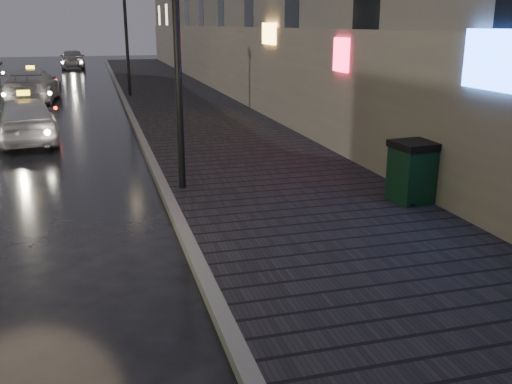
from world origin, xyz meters
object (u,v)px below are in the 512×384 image
(taxi_mid, at_px, (32,85))
(car_far, at_px, (73,59))
(taxi_near, at_px, (26,119))
(lamp_far, at_px, (125,20))
(trash_bin, at_px, (413,171))
(lamp_near, at_px, (176,14))

(taxi_mid, height_order, car_far, car_far)
(car_far, bearing_deg, taxi_near, 86.76)
(lamp_far, distance_m, taxi_near, 10.52)
(lamp_far, distance_m, trash_bin, 18.71)
(trash_bin, bearing_deg, taxi_near, 124.97)
(taxi_near, bearing_deg, car_far, -98.39)
(car_far, bearing_deg, lamp_far, 96.48)
(trash_bin, xyz_separation_m, taxi_mid, (-8.15, 18.16, -0.01))
(lamp_far, height_order, taxi_mid, lamp_far)
(taxi_near, bearing_deg, trash_bin, 123.76)
(lamp_near, xyz_separation_m, trash_bin, (3.95, -2.08, -2.77))
(lamp_far, relative_size, car_far, 1.22)
(taxi_near, distance_m, car_far, 29.14)
(lamp_far, height_order, car_far, lamp_far)
(lamp_far, xyz_separation_m, taxi_mid, (-4.20, 0.08, -2.78))
(lamp_far, xyz_separation_m, trash_bin, (3.95, -18.08, -2.77))
(lamp_near, relative_size, car_far, 1.22)
(taxi_near, relative_size, car_far, 0.92)
(lamp_near, bearing_deg, taxi_mid, 104.63)
(taxi_mid, bearing_deg, trash_bin, 118.63)
(lamp_near, relative_size, trash_bin, 4.68)
(lamp_near, bearing_deg, taxi_near, 118.52)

